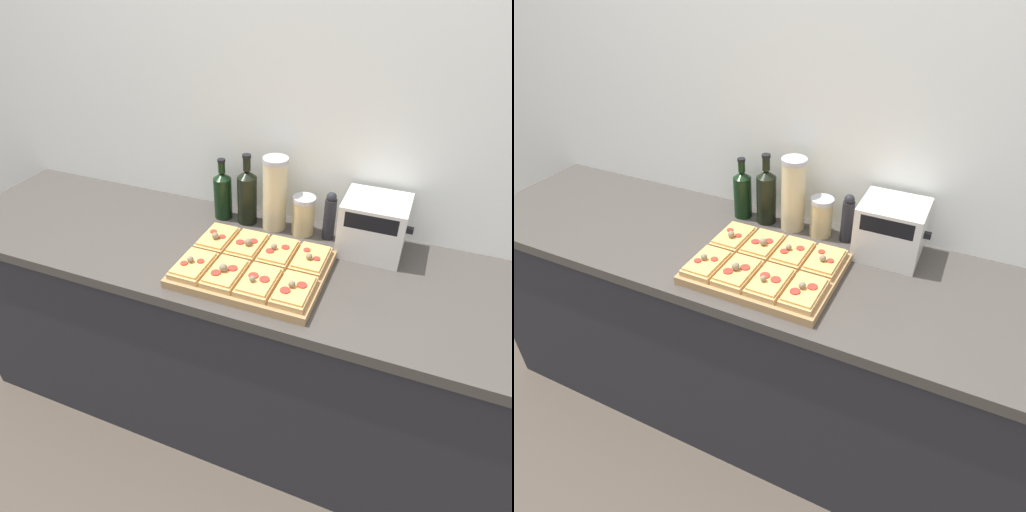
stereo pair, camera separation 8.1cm
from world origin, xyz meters
TOP-DOWN VIEW (x-y plane):
  - ground_plane at (0.00, 0.00)m, footprint 12.00×12.00m
  - wall_back at (0.00, 0.67)m, footprint 6.00×0.06m
  - kitchen_counter at (0.00, 0.32)m, footprint 2.63×0.67m
  - cutting_board at (-0.01, 0.23)m, footprint 0.50×0.39m
  - pizza_slice_back_left at (-0.19, 0.32)m, footprint 0.11×0.18m
  - pizza_slice_back_midleft at (-0.07, 0.32)m, footprint 0.11×0.18m
  - pizza_slice_back_midright at (0.05, 0.32)m, footprint 0.11×0.18m
  - pizza_slice_back_right at (0.17, 0.32)m, footprint 0.11×0.18m
  - pizza_slice_front_left at (-0.19, 0.13)m, footprint 0.11×0.18m
  - pizza_slice_front_midleft at (-0.07, 0.13)m, footprint 0.11×0.18m
  - pizza_slice_front_midright at (0.05, 0.13)m, footprint 0.11×0.18m
  - pizza_slice_front_right at (0.17, 0.13)m, footprint 0.11×0.18m
  - olive_oil_bottle at (-0.28, 0.54)m, footprint 0.07×0.07m
  - wine_bottle at (-0.17, 0.54)m, footprint 0.08×0.08m
  - grain_jar_tall at (-0.05, 0.54)m, footprint 0.10×0.10m
  - grain_jar_short at (0.07, 0.54)m, footprint 0.09×0.09m
  - pepper_mill at (0.17, 0.54)m, footprint 0.05×0.05m
  - toaster_oven at (0.34, 0.52)m, footprint 0.25×0.20m

SIDE VIEW (x-z plane):
  - ground_plane at x=0.00m, z-range 0.00..0.00m
  - kitchen_counter at x=0.00m, z-range 0.00..0.89m
  - cutting_board at x=-0.01m, z-range 0.89..0.92m
  - pizza_slice_front_midright at x=0.05m, z-range 0.91..0.96m
  - pizza_slice_front_left at x=-0.19m, z-range 0.91..0.96m
  - pizza_slice_back_midright at x=0.05m, z-range 0.91..0.96m
  - pizza_slice_back_right at x=0.17m, z-range 0.91..0.96m
  - pizza_slice_front_right at x=0.17m, z-range 0.91..0.96m
  - pizza_slice_back_left at x=-0.19m, z-range 0.91..0.96m
  - pizza_slice_back_midleft at x=-0.07m, z-range 0.91..0.96m
  - pizza_slice_front_midleft at x=-0.07m, z-range 0.91..0.96m
  - grain_jar_short at x=0.07m, z-range 0.89..1.05m
  - pepper_mill at x=0.17m, z-range 0.89..1.09m
  - olive_oil_bottle at x=-0.28m, z-range 0.87..1.12m
  - toaster_oven at x=0.34m, z-range 0.89..1.10m
  - wine_bottle at x=-0.17m, z-range 0.87..1.16m
  - grain_jar_tall at x=-0.05m, z-range 0.89..1.19m
  - wall_back at x=0.00m, z-range 0.00..2.50m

